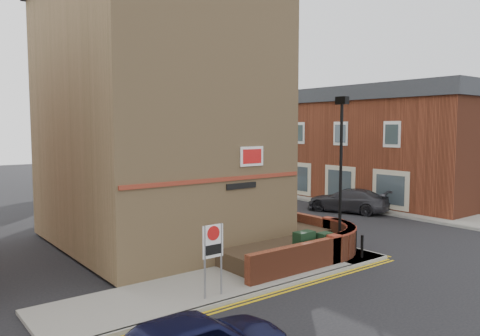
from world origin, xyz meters
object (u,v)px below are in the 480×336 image
at_px(zone_sign, 213,247).
at_px(silver_car_near, 240,201).
at_px(utility_cabinet_large, 304,247).
at_px(lamppost, 341,175).

distance_m(zone_sign, silver_car_near, 14.71).
bearing_deg(utility_cabinet_large, lamppost, -3.01).
bearing_deg(zone_sign, lamppost, 6.07).
bearing_deg(lamppost, zone_sign, -173.93).
xyz_separation_m(lamppost, silver_car_near, (2.99, 10.41, -2.67)).
xyz_separation_m(utility_cabinet_large, zone_sign, (-4.70, -0.80, 0.92)).
distance_m(utility_cabinet_large, zone_sign, 4.86).
distance_m(lamppost, zone_sign, 6.85).
distance_m(lamppost, utility_cabinet_large, 3.24).
bearing_deg(lamppost, utility_cabinet_large, 176.99).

